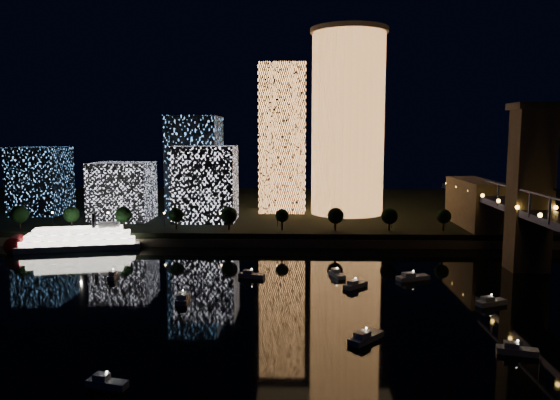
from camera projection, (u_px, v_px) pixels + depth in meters
The scene contains 10 objects.
ground at pixel (317, 325), 117.71m from camera, with size 520.00×520.00×0.00m, color black.
far_bank at pixel (306, 210), 276.10m from camera, with size 420.00×160.00×5.00m, color black.
seawall at pixel (309, 242), 198.86m from camera, with size 420.00×6.00×3.00m, color #6B5E4C.
tower_cylindrical at pixel (348, 122), 242.06m from camera, with size 34.00×34.00×81.32m.
tower_rectangular at pixel (283, 139), 251.09m from camera, with size 21.10×21.10×67.13m, color #FF9F51.
midrise_blocks at pixel (151, 177), 237.11m from camera, with size 100.66×44.25×43.62m.
riverboat at pixel (73, 240), 193.58m from camera, with size 45.78×19.01×13.54m.
motorboats at pixel (301, 303), 130.33m from camera, with size 114.66×75.77×2.78m.
esplanade_trees at pixel (212, 215), 204.87m from camera, with size 166.10×6.77×8.89m.
street_lamps at pixel (221, 217), 210.93m from camera, with size 132.70×0.70×5.65m.
Camera 1 is at (-4.26, -113.67, 41.39)m, focal length 35.00 mm.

